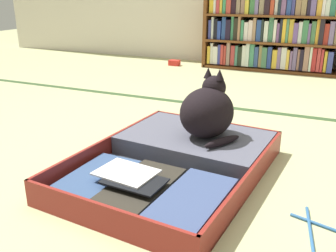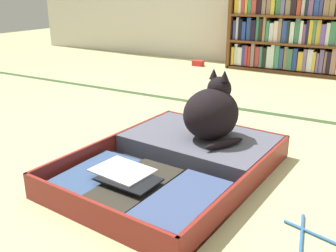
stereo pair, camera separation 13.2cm
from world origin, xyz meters
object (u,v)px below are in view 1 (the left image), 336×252
object	(u,v)px
bookshelf	(272,30)
clothes_hanger	(326,246)
black_cat	(208,111)
open_suitcase	(180,160)
small_red_pouch	(174,63)

from	to	relation	value
bookshelf	clothes_hanger	bearing A→B (deg)	-76.74
clothes_hanger	black_cat	bearing A→B (deg)	137.98
open_suitcase	clothes_hanger	distance (m)	0.63
bookshelf	small_red_pouch	size ratio (longest dim) A/B	11.92
bookshelf	black_cat	size ratio (longest dim) A/B	3.89
open_suitcase	clothes_hanger	size ratio (longest dim) A/B	2.39
open_suitcase	small_red_pouch	xyz separation A→B (m)	(-0.89, 2.05, -0.02)
black_cat	clothes_hanger	world-z (taller)	black_cat
bookshelf	black_cat	xyz separation A→B (m)	(0.09, -2.04, -0.15)
open_suitcase	black_cat	world-z (taller)	black_cat
bookshelf	clothes_hanger	world-z (taller)	bookshelf
clothes_hanger	bookshelf	bearing A→B (deg)	103.26
black_cat	clothes_hanger	xyz separation A→B (m)	(0.50, -0.45, -0.20)
open_suitcase	black_cat	distance (m)	0.24
small_red_pouch	black_cat	bearing A→B (deg)	-63.42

